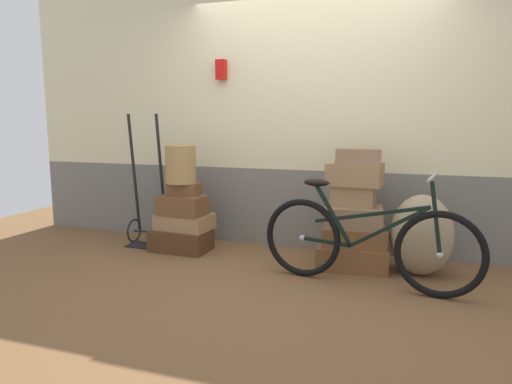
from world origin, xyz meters
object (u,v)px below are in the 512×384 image
suitcase_0 (181,240)px  suitcase_8 (355,174)px  bicycle (366,243)px  suitcase_7 (353,196)px  suitcase_3 (184,189)px  suitcase_5 (355,236)px  suitcase_1 (185,221)px  burlap_sack (421,235)px  suitcase_9 (359,156)px  luggage_trolley (148,212)px  wicker_basket (181,164)px  suitcase_2 (183,205)px  suitcase_6 (354,217)px  suitcase_4 (352,256)px

suitcase_0 → suitcase_8: 1.86m
bicycle → suitcase_7: bearing=109.4°
suitcase_3 → suitcase_5: 1.73m
suitcase_0 → suitcase_1: size_ratio=1.06×
suitcase_1 → burlap_sack: (2.27, -0.03, 0.05)m
suitcase_9 → burlap_sack: (0.55, -0.03, -0.66)m
suitcase_0 → suitcase_1: (0.02, 0.05, 0.18)m
suitcase_5 → luggage_trolley: size_ratio=0.40×
suitcase_8 → suitcase_7: bearing=-127.8°
suitcase_0 → wicker_basket: bearing=85.9°
suitcase_2 → luggage_trolley: luggage_trolley is taller
suitcase_1 → suitcase_9: size_ratio=1.41×
suitcase_1 → bicycle: size_ratio=0.31×
suitcase_2 → suitcase_6: size_ratio=0.94×
luggage_trolley → suitcase_8: bearing=-1.3°
luggage_trolley → suitcase_3: bearing=-7.9°
suitcase_9 → wicker_basket: size_ratio=1.01×
luggage_trolley → suitcase_6: bearing=-2.3°
suitcase_7 → burlap_sack: (0.58, -0.03, -0.30)m
suitcase_6 → wicker_basket: (-1.71, 0.01, 0.41)m
suitcase_8 → wicker_basket: bearing=-174.7°
suitcase_9 → burlap_sack: 0.86m
suitcase_5 → bicycle: bearing=-78.9°
suitcase_6 → suitcase_2: bearing=173.6°
suitcase_3 → suitcase_8: (1.68, 0.02, 0.21)m
suitcase_7 → burlap_sack: 0.66m
suitcase_5 → suitcase_6: (-0.01, 0.00, 0.18)m
suitcase_2 → bicycle: bearing=-8.7°
suitcase_1 → wicker_basket: 0.58m
wicker_basket → burlap_sack: bearing=-0.3°
suitcase_5 → suitcase_8: size_ratio=1.18×
suitcase_1 → bicycle: (1.85, -0.48, 0.06)m
suitcase_0 → suitcase_6: (1.71, 0.02, 0.36)m
suitcase_4 → bicycle: bicycle is taller
suitcase_6 → burlap_sack: 0.58m
burlap_sack → wicker_basket: bearing=179.7°
suitcase_4 → wicker_basket: (-1.71, 0.02, 0.77)m
suitcase_1 → bicycle: bearing=-9.9°
suitcase_6 → bicycle: bicycle is taller
suitcase_3 → suitcase_6: size_ratio=0.62×
suitcase_6 → luggage_trolley: 2.16m
suitcase_9 → suitcase_1: bearing=175.7°
suitcase_2 → bicycle: (1.84, -0.43, -0.11)m
suitcase_3 → suitcase_5: bearing=-7.4°
suitcase_0 → bicycle: bearing=-13.3°
suitcase_4 → suitcase_0: bearing=175.1°
suitcase_4 → luggage_trolley: (-2.16, 0.10, 0.24)m
suitcase_7 → wicker_basket: wicker_basket is taller
suitcase_0 → suitcase_7: 1.79m
suitcase_2 → suitcase_7: 1.69m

